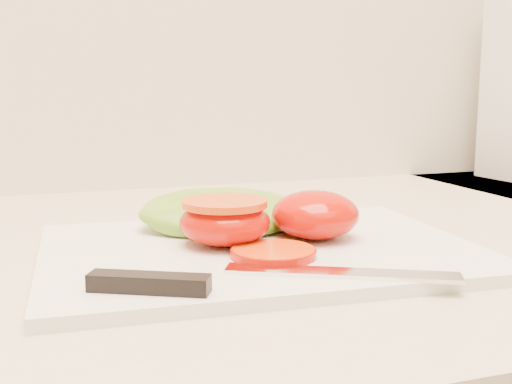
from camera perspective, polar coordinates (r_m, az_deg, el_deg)
name	(u,v)px	position (r m, az deg, el deg)	size (l,w,h in m)	color
cutting_board	(260,251)	(0.55, 0.34, -5.27)	(0.36, 0.26, 0.01)	white
tomato_half_dome	(315,215)	(0.58, 5.28, -2.01)	(0.08, 0.08, 0.04)	#B60D03
tomato_half_cut	(225,220)	(0.55, -2.79, -2.51)	(0.08, 0.08, 0.04)	#B60D03
tomato_slice_0	(273,253)	(0.52, 1.55, -5.41)	(0.07, 0.07, 0.01)	#E74F0C
lettuce_leaf_0	(223,212)	(0.62, -2.97, -1.83)	(0.16, 0.11, 0.03)	#68AD2D
lettuce_leaf_1	(267,211)	(0.63, 0.96, -1.70)	(0.12, 0.09, 0.03)	#68AD2D
knife	(228,279)	(0.45, -2.46, -7.72)	(0.26, 0.10, 0.01)	silver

